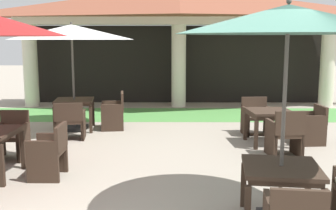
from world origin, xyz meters
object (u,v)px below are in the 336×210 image
Objects in this scene: patio_table_mid_right at (281,174)px; patio_chair_far_back_east at (50,152)px; patio_chair_near_foreground_north at (256,117)px; patio_table_mid_left at (74,104)px; patio_umbrella_mid_left at (72,33)px; patio_chair_near_foreground_south at (285,134)px; patio_table_near_foreground at (270,115)px; patio_chair_mid_left_east at (114,112)px; patio_umbrella_mid_right at (288,21)px; patio_chair_far_back_north at (11,137)px; patio_chair_near_foreground_east at (311,125)px; patio_chair_mid_left_south at (70,121)px.

patio_chair_far_back_east is (-3.24, 1.59, -0.19)m from patio_table_mid_right.
patio_chair_near_foreground_north is at bearing -52.23° from patio_chair_far_back_east.
patio_table_mid_left is at bearing 125.97° from patio_table_mid_right.
patio_chair_near_foreground_north is 4.63m from patio_table_mid_right.
patio_table_mid_right is (3.65, -5.02, -1.72)m from patio_umbrella_mid_left.
patio_chair_far_back_east is at bearing -168.64° from patio_chair_near_foreground_south.
patio_chair_near_foreground_north is 0.85× the size of patio_table_mid_right.
patio_chair_mid_left_east is at bearing 157.13° from patio_table_near_foreground.
patio_umbrella_mid_left reaches higher than patio_chair_far_back_east.
patio_umbrella_mid_right is 5.38m from patio_chair_far_back_north.
patio_chair_far_back_north reaches higher than patio_table_mid_right.
patio_chair_near_foreground_east is at bearing 66.43° from patio_umbrella_mid_right.
patio_chair_far_back_east is (0.29, -2.50, 0.02)m from patio_chair_mid_left_south.
patio_chair_near_foreground_north is 0.32× the size of patio_umbrella_mid_right.
patio_chair_near_foreground_east is at bearing 66.43° from patio_table_mid_right.
patio_chair_near_foreground_north is 0.98× the size of patio_chair_far_back_east.
patio_chair_mid_left_east is 6.13m from patio_umbrella_mid_right.
patio_chair_near_foreground_north is 4.74m from patio_umbrella_mid_left.
patio_chair_far_back_north reaches higher than patio_chair_near_foreground_north.
patio_chair_near_foreground_south is at bearing 90.00° from patio_chair_near_foreground_north.
patio_chair_near_foreground_south is 0.31× the size of patio_umbrella_mid_left.
patio_umbrella_mid_left is 2.15m from patio_chair_mid_left_south.
patio_table_mid_left is 0.98m from patio_chair_mid_left_south.
patio_chair_mid_left_south reaches higher than patio_table_mid_left.
patio_chair_far_back_north is (-4.26, 2.62, -0.20)m from patio_table_mid_right.
patio_table_near_foreground is at bearing -16.94° from patio_umbrella_mid_left.
patio_chair_near_foreground_south is at bearing 73.43° from patio_umbrella_mid_right.
patio_umbrella_mid_right reaches higher than patio_chair_mid_left_east.
patio_table_mid_right is (2.70, -5.14, 0.18)m from patio_chair_mid_left_east.
patio_umbrella_mid_left is 2.13m from patio_chair_mid_left_east.
patio_umbrella_mid_left is 3.14m from patio_chair_far_back_north.
patio_chair_near_foreground_east is 0.81× the size of patio_table_mid_left.
patio_chair_far_back_east is (0.41, -3.44, -1.91)m from patio_umbrella_mid_left.
patio_table_mid_right is 1.15× the size of patio_chair_far_back_east.
patio_table_mid_left is at bearing 148.36° from patio_chair_near_foreground_south.
patio_chair_far_back_north is (-5.01, -1.06, -0.21)m from patio_table_near_foreground.
patio_table_near_foreground is 1.03× the size of patio_chair_mid_left_east.
patio_chair_mid_left_south is (0.12, -0.94, -1.93)m from patio_umbrella_mid_left.
patio_chair_far_back_east is at bearing 134.95° from patio_chair_far_back_north.
patio_chair_near_foreground_east is 0.94× the size of patio_chair_far_back_east.
patio_table_near_foreground is at bearing 90.00° from patio_chair_near_foreground_south.
patio_chair_near_foreground_south reaches higher than patio_chair_near_foreground_east.
patio_chair_near_foreground_north is at bearing 81.68° from patio_table_mid_right.
patio_chair_far_back_north reaches higher than patio_table_near_foreground.
patio_table_mid_left is at bearing -10.93° from patio_chair_near_foreground_north.
patio_table_mid_right is 5.00m from patio_chair_far_back_north.
patio_chair_near_foreground_north is at bearing -5.85° from patio_table_mid_left.
patio_chair_near_foreground_north is 0.97× the size of patio_chair_far_back_north.
patio_chair_mid_left_south is at bearing 6.95° from patio_chair_far_back_east.
patio_chair_mid_left_south is (-4.20, -0.50, -0.00)m from patio_chair_near_foreground_north.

